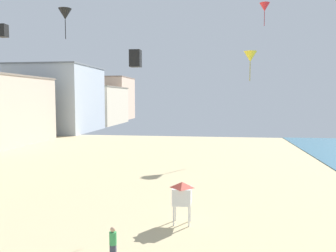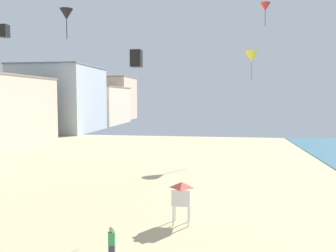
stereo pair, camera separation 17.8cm
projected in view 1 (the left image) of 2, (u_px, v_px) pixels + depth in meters
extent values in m
cube|color=#ADB7C1|center=(58.00, 99.00, 78.27)|extent=(15.62, 18.25, 14.34)
cube|color=slate|center=(57.00, 67.00, 77.68)|extent=(15.93, 18.61, 0.30)
cube|color=beige|center=(93.00, 106.00, 100.46)|extent=(15.16, 21.31, 10.42)
cube|color=gray|center=(93.00, 87.00, 100.02)|extent=(15.46, 21.74, 0.30)
cube|color=beige|center=(115.00, 99.00, 121.19)|extent=(10.12, 17.61, 14.35)
cube|color=#89715E|center=(115.00, 78.00, 120.59)|extent=(10.32, 17.96, 0.30)
cylinder|color=#389951|center=(113.00, 238.00, 16.03)|extent=(0.34, 0.34, 0.60)
sphere|color=tan|center=(113.00, 229.00, 15.99)|extent=(0.24, 0.24, 0.24)
cylinder|color=white|center=(174.00, 216.00, 20.55)|extent=(0.10, 0.10, 1.20)
cylinder|color=white|center=(189.00, 217.00, 20.42)|extent=(0.10, 0.10, 1.20)
cylinder|color=white|center=(175.00, 211.00, 21.44)|extent=(0.10, 0.10, 1.20)
cylinder|color=white|center=(190.00, 212.00, 21.31)|extent=(0.10, 0.10, 1.20)
cube|color=white|center=(182.00, 196.00, 20.84)|extent=(1.10, 1.10, 1.00)
pyramid|color=#D14C3D|center=(182.00, 185.00, 20.78)|extent=(1.10, 1.10, 0.35)
cube|color=black|center=(3.00, 31.00, 32.88)|extent=(0.77, 0.77, 1.20)
cone|color=yellow|center=(250.00, 57.00, 45.85)|extent=(1.72, 1.72, 1.41)
cylinder|color=#A49220|center=(250.00, 72.00, 46.01)|extent=(0.09, 0.09, 2.50)
cone|color=black|center=(65.00, 14.00, 40.88)|extent=(1.55, 1.55, 1.27)
cylinder|color=black|center=(65.00, 29.00, 41.02)|extent=(0.08, 0.08, 2.26)
cone|color=red|center=(265.00, 7.00, 30.19)|extent=(0.87, 0.87, 0.71)
cylinder|color=maroon|center=(264.00, 19.00, 30.27)|extent=(0.05, 0.05, 1.26)
cube|color=black|center=(135.00, 58.00, 34.37)|extent=(1.07, 1.07, 1.68)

